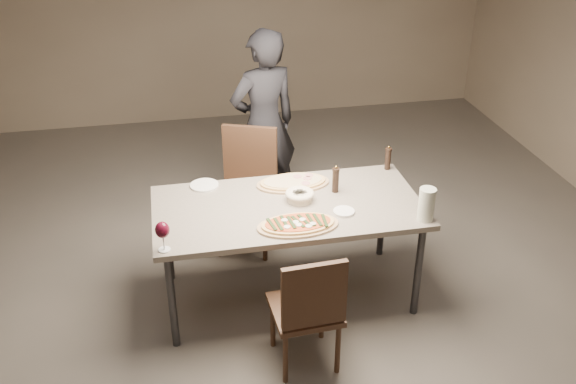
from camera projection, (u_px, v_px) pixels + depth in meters
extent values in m
plane|color=#57514B|center=(288.00, 294.00, 4.66)|extent=(7.00, 7.00, 0.00)
cube|color=gray|center=(288.00, 208.00, 4.31)|extent=(1.80, 0.90, 0.04)
cylinder|color=#333335|center=(172.00, 301.00, 4.03)|extent=(0.05, 0.05, 0.71)
cylinder|color=#333335|center=(418.00, 271.00, 4.31)|extent=(0.05, 0.05, 0.71)
cylinder|color=#333335|center=(168.00, 238.00, 4.66)|extent=(0.05, 0.05, 0.71)
cylinder|color=#333335|center=(382.00, 215.00, 4.95)|extent=(0.05, 0.05, 0.71)
ellipsoid|color=white|center=(303.00, 219.00, 4.06)|extent=(0.04, 0.04, 0.01)
ellipsoid|color=white|center=(309.00, 226.00, 3.99)|extent=(0.04, 0.04, 0.01)
ellipsoid|color=white|center=(284.00, 220.00, 4.06)|extent=(0.04, 0.04, 0.01)
ellipsoid|color=white|center=(296.00, 222.00, 4.04)|extent=(0.04, 0.04, 0.01)
ellipsoid|color=white|center=(299.00, 224.00, 4.01)|extent=(0.04, 0.04, 0.01)
ellipsoid|color=white|center=(313.00, 223.00, 4.02)|extent=(0.04, 0.04, 0.01)
ellipsoid|color=white|center=(287.00, 226.00, 3.99)|extent=(0.04, 0.04, 0.01)
cube|color=#213516|center=(272.00, 224.00, 4.01)|extent=(0.05, 0.15, 0.01)
cube|color=#213516|center=(278.00, 224.00, 4.01)|extent=(0.04, 0.15, 0.01)
cube|color=#213516|center=(284.00, 222.00, 4.04)|extent=(0.03, 0.15, 0.01)
cube|color=#213516|center=(291.00, 222.00, 4.03)|extent=(0.04, 0.15, 0.01)
cube|color=#213516|center=(298.00, 222.00, 4.04)|extent=(0.07, 0.15, 0.01)
cube|color=#213516|center=(304.00, 220.00, 4.06)|extent=(0.07, 0.15, 0.01)
cube|color=#213516|center=(311.00, 220.00, 4.06)|extent=(0.03, 0.15, 0.01)
cube|color=#213516|center=(317.00, 220.00, 4.06)|extent=(0.03, 0.15, 0.01)
cube|color=#213516|center=(325.00, 220.00, 4.05)|extent=(0.03, 0.15, 0.01)
cylinder|color=tan|center=(306.00, 183.00, 4.50)|extent=(0.06, 0.06, 0.00)
cylinder|color=tan|center=(309.00, 175.00, 4.60)|extent=(0.06, 0.06, 0.00)
cylinder|color=tan|center=(307.00, 178.00, 4.56)|extent=(0.06, 0.06, 0.00)
cylinder|color=tan|center=(297.00, 176.00, 4.58)|extent=(0.06, 0.06, 0.00)
cylinder|color=beige|center=(300.00, 197.00, 4.33)|extent=(0.17, 0.17, 0.06)
torus|color=beige|center=(300.00, 194.00, 4.32)|extent=(0.20, 0.20, 0.03)
cube|color=#A57A43|center=(303.00, 194.00, 4.33)|extent=(0.06, 0.05, 0.04)
cube|color=#A57A43|center=(300.00, 193.00, 4.35)|extent=(0.05, 0.06, 0.04)
cube|color=#A57A43|center=(297.00, 194.00, 4.33)|extent=(0.06, 0.06, 0.04)
cube|color=#A57A43|center=(297.00, 196.00, 4.31)|extent=(0.06, 0.07, 0.04)
cube|color=#A57A43|center=(301.00, 196.00, 4.31)|extent=(0.06, 0.06, 0.04)
cylinder|color=white|center=(344.00, 212.00, 4.21)|extent=(0.14, 0.14, 0.02)
cylinder|color=#A69C3D|center=(344.00, 211.00, 4.20)|extent=(0.10, 0.10, 0.00)
cylinder|color=black|center=(336.00, 181.00, 4.42)|extent=(0.05, 0.05, 0.16)
cylinder|color=black|center=(336.00, 169.00, 4.38)|extent=(0.05, 0.05, 0.02)
sphere|color=gold|center=(336.00, 167.00, 4.37)|extent=(0.02, 0.02, 0.02)
cylinder|color=black|center=(388.00, 160.00, 4.73)|extent=(0.04, 0.04, 0.15)
cylinder|color=black|center=(389.00, 149.00, 4.69)|extent=(0.05, 0.05, 0.02)
sphere|color=gold|center=(389.00, 147.00, 4.68)|extent=(0.02, 0.02, 0.02)
cylinder|color=silver|center=(427.00, 204.00, 4.08)|extent=(0.11, 0.11, 0.22)
cylinder|color=silver|center=(165.00, 250.00, 3.83)|extent=(0.07, 0.07, 0.01)
cylinder|color=silver|center=(164.00, 243.00, 3.80)|extent=(0.01, 0.01, 0.09)
ellipsoid|color=#490A1B|center=(162.00, 230.00, 3.76)|extent=(0.09, 0.09, 0.10)
cylinder|color=white|center=(204.00, 185.00, 4.53)|extent=(0.20, 0.20, 0.01)
cube|color=#3D2719|center=(305.00, 310.00, 3.90)|extent=(0.42, 0.42, 0.04)
cylinder|color=#3D2719|center=(285.00, 358.00, 3.82)|extent=(0.03, 0.03, 0.37)
cylinder|color=#3D2719|center=(338.00, 349.00, 3.89)|extent=(0.03, 0.03, 0.37)
cylinder|color=#3D2719|center=(273.00, 323.00, 4.10)|extent=(0.03, 0.03, 0.37)
cylinder|color=#3D2719|center=(322.00, 315.00, 4.17)|extent=(0.03, 0.03, 0.37)
cube|color=#3D2719|center=(314.00, 295.00, 3.62)|extent=(0.39, 0.06, 0.42)
cube|color=#3D2719|center=(246.00, 197.00, 5.02)|extent=(0.58, 0.58, 0.04)
cylinder|color=#3D2719|center=(273.00, 213.00, 5.26)|extent=(0.04, 0.04, 0.42)
cylinder|color=#3D2719|center=(229.00, 209.00, 5.31)|extent=(0.04, 0.04, 0.42)
cylinder|color=#3D2719|center=(265.00, 237.00, 4.94)|extent=(0.04, 0.04, 0.42)
cylinder|color=#3D2719|center=(218.00, 233.00, 4.99)|extent=(0.04, 0.04, 0.42)
cube|color=#3D2719|center=(250.00, 154.00, 5.06)|extent=(0.42, 0.19, 0.47)
imported|color=black|center=(264.00, 125.00, 5.34)|extent=(0.68, 0.55, 1.63)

